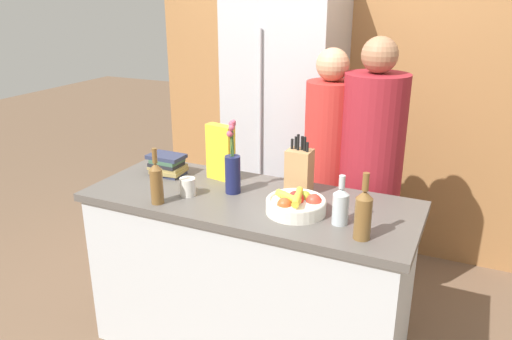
{
  "coord_description": "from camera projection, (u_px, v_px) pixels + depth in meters",
  "views": [
    {
      "loc": [
        1.0,
        -2.08,
        1.87
      ],
      "look_at": [
        0.0,
        0.08,
        1.01
      ],
      "focal_mm": 35.0,
      "sensor_mm": 36.0,
      "label": 1
    }
  ],
  "objects": [
    {
      "name": "back_wall_wood",
      "position": [
        337.0,
        73.0,
        3.64
      ],
      "size": [
        2.87,
        0.12,
        2.6
      ],
      "color": "#9E6B3D",
      "rests_on": "ground_plane"
    },
    {
      "name": "fruit_bowl",
      "position": [
        296.0,
        204.0,
        2.32
      ],
      "size": [
        0.28,
        0.28,
        0.11
      ],
      "color": "silver",
      "rests_on": "kitchen_island"
    },
    {
      "name": "kitchen_island",
      "position": [
        249.0,
        274.0,
        2.65
      ],
      "size": [
        1.67,
        0.67,
        0.89
      ],
      "color": "silver",
      "rests_on": "ground_plane"
    },
    {
      "name": "person_in_blue",
      "position": [
        370.0,
        169.0,
        2.79
      ],
      "size": [
        0.35,
        0.35,
        1.65
      ],
      "rotation": [
        0.0,
        0.0,
        -0.18
      ],
      "color": "#383842",
      "rests_on": "ground_plane"
    },
    {
      "name": "refrigerator",
      "position": [
        285.0,
        120.0,
        3.54
      ],
      "size": [
        0.72,
        0.63,
        2.0
      ],
      "color": "#B7B7BC",
      "rests_on": "ground_plane"
    },
    {
      "name": "knife_block",
      "position": [
        299.0,
        170.0,
        2.53
      ],
      "size": [
        0.12,
        0.11,
        0.31
      ],
      "color": "tan",
      "rests_on": "kitchen_island"
    },
    {
      "name": "bottle_wine",
      "position": [
        363.0,
        213.0,
        2.05
      ],
      "size": [
        0.07,
        0.07,
        0.29
      ],
      "color": "brown",
      "rests_on": "kitchen_island"
    },
    {
      "name": "person_at_sink",
      "position": [
        328.0,
        166.0,
        2.92
      ],
      "size": [
        0.28,
        0.28,
        1.58
      ],
      "rotation": [
        0.0,
        0.0,
        -0.04
      ],
      "color": "#383842",
      "rests_on": "ground_plane"
    },
    {
      "name": "flower_vase",
      "position": [
        233.0,
        170.0,
        2.52
      ],
      "size": [
        0.08,
        0.08,
        0.38
      ],
      "color": "#191E4C",
      "rests_on": "kitchen_island"
    },
    {
      "name": "coffee_mug",
      "position": [
        188.0,
        187.0,
        2.52
      ],
      "size": [
        0.1,
        0.1,
        0.09
      ],
      "color": "silver",
      "rests_on": "kitchen_island"
    },
    {
      "name": "bottle_oil",
      "position": [
        341.0,
        205.0,
        2.19
      ],
      "size": [
        0.07,
        0.07,
        0.23
      ],
      "color": "#B2BCC1",
      "rests_on": "kitchen_island"
    },
    {
      "name": "bottle_vinegar",
      "position": [
        156.0,
        182.0,
        2.4
      ],
      "size": [
        0.06,
        0.06,
        0.28
      ],
      "color": "brown",
      "rests_on": "kitchen_island"
    },
    {
      "name": "cereal_box",
      "position": [
        221.0,
        153.0,
        2.7
      ],
      "size": [
        0.17,
        0.09,
        0.3
      ],
      "color": "yellow",
      "rests_on": "kitchen_island"
    },
    {
      "name": "book_stack",
      "position": [
        167.0,
        165.0,
        2.8
      ],
      "size": [
        0.21,
        0.16,
        0.12
      ],
      "color": "#2D334C",
      "rests_on": "kitchen_island"
    }
  ]
}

